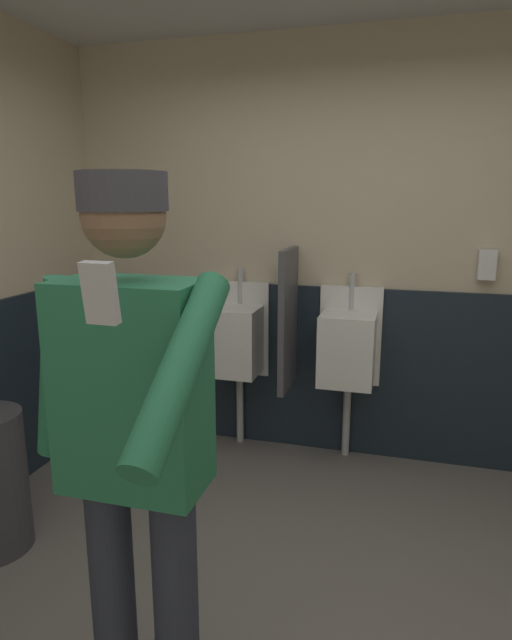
{
  "coord_description": "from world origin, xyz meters",
  "views": [
    {
      "loc": [
        0.35,
        -1.7,
        1.7
      ],
      "look_at": [
        -0.2,
        0.22,
        1.25
      ],
      "focal_mm": 30.27,
      "sensor_mm": 36.0,
      "label": 1
    }
  ],
  "objects": [
    {
      "name": "privacy_divider_panel",
      "position": [
        -0.37,
        1.57,
        0.95
      ],
      "size": [
        0.04,
        0.4,
        0.9
      ],
      "primitive_type": "cube",
      "color": "#4C4C51"
    },
    {
      "name": "person",
      "position": [
        -0.4,
        -0.38,
        1.05
      ],
      "size": [
        0.63,
        0.6,
        1.77
      ],
      "color": "#2D3342",
      "rests_on": "ground_plane"
    },
    {
      "name": "urinal_middle",
      "position": [
        0.01,
        1.64,
        0.78
      ],
      "size": [
        0.4,
        0.34,
        1.24
      ],
      "color": "white",
      "rests_on": "ground_plane"
    },
    {
      "name": "cell_phone",
      "position": [
        -0.16,
        -0.89,
        1.54
      ],
      "size": [
        0.06,
        0.04,
        0.11
      ],
      "primitive_type": "cube",
      "rotation": [
        0.12,
        0.0,
        -0.05
      ],
      "color": "silver"
    },
    {
      "name": "soap_dispenser",
      "position": [
        0.79,
        1.76,
        1.32
      ],
      "size": [
        0.1,
        0.07,
        0.18
      ],
      "primitive_type": "cube",
      "color": "silver"
    },
    {
      "name": "wainscot_band_back",
      "position": [
        0.0,
        1.78,
        0.57
      ],
      "size": [
        3.8,
        0.03,
        1.14
      ],
      "primitive_type": "cube",
      "color": "#19232D",
      "rests_on": "ground_plane"
    },
    {
      "name": "urinal_left",
      "position": [
        -0.74,
        1.64,
        0.78
      ],
      "size": [
        0.4,
        0.34,
        1.24
      ],
      "color": "white",
      "rests_on": "ground_plane"
    },
    {
      "name": "wall_back",
      "position": [
        0.0,
        1.86,
        1.35
      ],
      "size": [
        4.4,
        0.12,
        2.71
      ],
      "primitive_type": "cube",
      "color": "beige",
      "rests_on": "ground_plane"
    }
  ]
}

